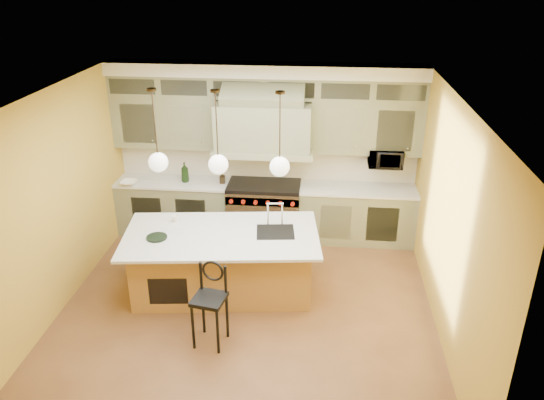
# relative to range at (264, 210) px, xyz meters

# --- Properties ---
(floor) EXTENTS (5.00, 5.00, 0.00)m
(floor) POSITION_rel_range_xyz_m (0.00, -2.14, -0.49)
(floor) COLOR brown
(floor) RESTS_ON ground
(ceiling) EXTENTS (5.00, 5.00, 0.00)m
(ceiling) POSITION_rel_range_xyz_m (0.00, -2.14, 2.41)
(ceiling) COLOR white
(ceiling) RESTS_ON wall_back
(wall_back) EXTENTS (5.00, 0.00, 5.00)m
(wall_back) POSITION_rel_range_xyz_m (0.00, 0.36, 0.96)
(wall_back) COLOR gold
(wall_back) RESTS_ON ground
(wall_front) EXTENTS (5.00, 0.00, 5.00)m
(wall_front) POSITION_rel_range_xyz_m (0.00, -4.64, 0.96)
(wall_front) COLOR gold
(wall_front) RESTS_ON ground
(wall_left) EXTENTS (0.00, 5.00, 5.00)m
(wall_left) POSITION_rel_range_xyz_m (-2.50, -2.14, 0.96)
(wall_left) COLOR gold
(wall_left) RESTS_ON ground
(wall_right) EXTENTS (0.00, 5.00, 5.00)m
(wall_right) POSITION_rel_range_xyz_m (2.50, -2.14, 0.96)
(wall_right) COLOR gold
(wall_right) RESTS_ON ground
(back_cabinetry) EXTENTS (5.00, 0.77, 2.90)m
(back_cabinetry) POSITION_rel_range_xyz_m (0.00, 0.09, 0.94)
(back_cabinetry) COLOR #76795A
(back_cabinetry) RESTS_ON floor
(range) EXTENTS (1.20, 0.74, 0.96)m
(range) POSITION_rel_range_xyz_m (0.00, 0.00, 0.00)
(range) COLOR silver
(range) RESTS_ON floor
(kitchen_island) EXTENTS (2.80, 1.70, 1.35)m
(kitchen_island) POSITION_rel_range_xyz_m (-0.39, -1.70, -0.02)
(kitchen_island) COLOR #A27939
(kitchen_island) RESTS_ON floor
(counter_stool) EXTENTS (0.44, 0.44, 1.08)m
(counter_stool) POSITION_rel_range_xyz_m (-0.33, -2.84, 0.12)
(counter_stool) COLOR black
(counter_stool) RESTS_ON floor
(microwave) EXTENTS (0.54, 0.37, 0.30)m
(microwave) POSITION_rel_range_xyz_m (1.95, 0.11, 0.96)
(microwave) COLOR black
(microwave) RESTS_ON back_cabinetry
(oil_bottle_a) EXTENTS (0.14, 0.14, 0.34)m
(oil_bottle_a) POSITION_rel_range_xyz_m (-1.33, 0.01, 0.63)
(oil_bottle_a) COLOR black
(oil_bottle_a) RESTS_ON back_cabinetry
(oil_bottle_b) EXTENTS (0.09, 0.09, 0.19)m
(oil_bottle_b) POSITION_rel_range_xyz_m (-0.70, 0.01, 0.55)
(oil_bottle_b) COLOR black
(oil_bottle_b) RESTS_ON back_cabinetry
(fruit_bowl) EXTENTS (0.29, 0.29, 0.07)m
(fruit_bowl) POSITION_rel_range_xyz_m (-2.23, -0.22, 0.49)
(fruit_bowl) COLOR white
(fruit_bowl) RESTS_ON back_cabinetry
(cup) EXTENTS (0.11, 0.11, 0.09)m
(cup) POSITION_rel_range_xyz_m (-1.11, -1.42, 0.48)
(cup) COLOR white
(cup) RESTS_ON kitchen_island
(pendant_left) EXTENTS (0.26, 0.26, 1.11)m
(pendant_left) POSITION_rel_range_xyz_m (-1.20, -1.69, 1.46)
(pendant_left) COLOR #2D2319
(pendant_left) RESTS_ON ceiling
(pendant_center) EXTENTS (0.26, 0.26, 1.11)m
(pendant_center) POSITION_rel_range_xyz_m (-0.40, -1.69, 1.46)
(pendant_center) COLOR #2D2319
(pendant_center) RESTS_ON ceiling
(pendant_right) EXTENTS (0.26, 0.26, 1.11)m
(pendant_right) POSITION_rel_range_xyz_m (0.40, -1.69, 1.46)
(pendant_right) COLOR #2D2319
(pendant_right) RESTS_ON ceiling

